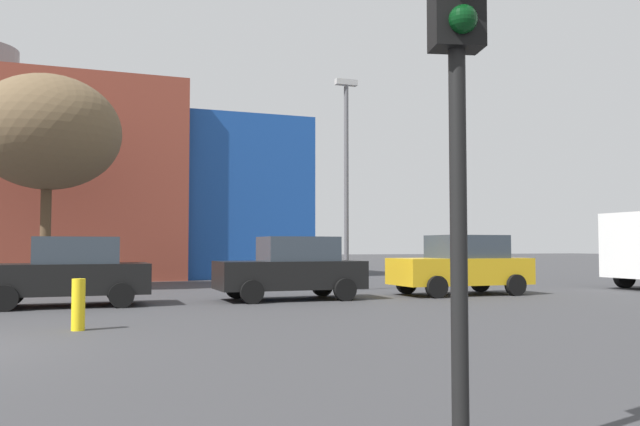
{
  "coord_description": "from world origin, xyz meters",
  "views": [
    {
      "loc": [
        2.48,
        -10.89,
        1.54
      ],
      "look_at": [
        9.39,
        7.88,
        2.56
      ],
      "focal_mm": 36.65,
      "sensor_mm": 36.0,
      "label": 1
    }
  ],
  "objects_px": {
    "traffic_light_near_right": "(458,64)",
    "parked_car_3": "(292,268)",
    "bollard_yellow_0": "(78,305)",
    "street_lamp": "(346,169)",
    "parked_car_2": "(69,272)",
    "bare_tree_0": "(48,133)",
    "parked_car_4": "(462,265)"
  },
  "relations": [
    {
      "from": "parked_car_2",
      "to": "bare_tree_0",
      "type": "relative_size",
      "value": 0.54
    },
    {
      "from": "street_lamp",
      "to": "bare_tree_0",
      "type": "bearing_deg",
      "value": 158.97
    },
    {
      "from": "traffic_light_near_right",
      "to": "bollard_yellow_0",
      "type": "distance_m",
      "value": 9.52
    },
    {
      "from": "parked_car_3",
      "to": "parked_car_4",
      "type": "bearing_deg",
      "value": -180.0
    },
    {
      "from": "parked_car_4",
      "to": "street_lamp",
      "type": "bearing_deg",
      "value": -49.57
    },
    {
      "from": "parked_car_3",
      "to": "bare_tree_0",
      "type": "relative_size",
      "value": 0.55
    },
    {
      "from": "parked_car_2",
      "to": "bollard_yellow_0",
      "type": "bearing_deg",
      "value": 92.79
    },
    {
      "from": "parked_car_3",
      "to": "street_lamp",
      "type": "distance_m",
      "value": 5.47
    },
    {
      "from": "parked_car_2",
      "to": "bollard_yellow_0",
      "type": "height_order",
      "value": "parked_car_2"
    },
    {
      "from": "street_lamp",
      "to": "traffic_light_near_right",
      "type": "bearing_deg",
      "value": -110.07
    },
    {
      "from": "parked_car_2",
      "to": "bare_tree_0",
      "type": "bearing_deg",
      "value": -82.69
    },
    {
      "from": "parked_car_2",
      "to": "traffic_light_near_right",
      "type": "distance_m",
      "value": 14.45
    },
    {
      "from": "bollard_yellow_0",
      "to": "parked_car_3",
      "type": "bearing_deg",
      "value": 41.93
    },
    {
      "from": "parked_car_2",
      "to": "parked_car_4",
      "type": "relative_size",
      "value": 0.94
    },
    {
      "from": "parked_car_2",
      "to": "street_lamp",
      "type": "xyz_separation_m",
      "value": [
        9.01,
        3.13,
        3.35
      ]
    },
    {
      "from": "parked_car_4",
      "to": "traffic_light_near_right",
      "type": "bearing_deg",
      "value": 57.53
    },
    {
      "from": "traffic_light_near_right",
      "to": "parked_car_2",
      "type": "bearing_deg",
      "value": -155.53
    },
    {
      "from": "parked_car_4",
      "to": "bollard_yellow_0",
      "type": "relative_size",
      "value": 4.61
    },
    {
      "from": "parked_car_2",
      "to": "parked_car_3",
      "type": "relative_size",
      "value": 0.98
    },
    {
      "from": "traffic_light_near_right",
      "to": "bollard_yellow_0",
      "type": "bearing_deg",
      "value": -150.94
    },
    {
      "from": "parked_car_2",
      "to": "traffic_light_near_right",
      "type": "bearing_deg",
      "value": 100.99
    },
    {
      "from": "bare_tree_0",
      "to": "traffic_light_near_right",
      "type": "bearing_deg",
      "value": -80.22
    },
    {
      "from": "bollard_yellow_0",
      "to": "street_lamp",
      "type": "bearing_deg",
      "value": 43.46
    },
    {
      "from": "bare_tree_0",
      "to": "street_lamp",
      "type": "xyz_separation_m",
      "value": [
        9.9,
        -3.81,
        -1.32
      ]
    },
    {
      "from": "bare_tree_0",
      "to": "parked_car_3",
      "type": "bearing_deg",
      "value": -45.17
    },
    {
      "from": "parked_car_2",
      "to": "parked_car_4",
      "type": "distance_m",
      "value": 11.67
    },
    {
      "from": "traffic_light_near_right",
      "to": "bollard_yellow_0",
      "type": "height_order",
      "value": "traffic_light_near_right"
    },
    {
      "from": "parked_car_3",
      "to": "traffic_light_near_right",
      "type": "bearing_deg",
      "value": 76.89
    },
    {
      "from": "traffic_light_near_right",
      "to": "parked_car_3",
      "type": "bearing_deg",
      "value": -179.64
    },
    {
      "from": "traffic_light_near_right",
      "to": "bare_tree_0",
      "type": "xyz_separation_m",
      "value": [
        -3.62,
        20.99,
        2.74
      ]
    },
    {
      "from": "parked_car_2",
      "to": "street_lamp",
      "type": "height_order",
      "value": "street_lamp"
    },
    {
      "from": "parked_car_3",
      "to": "parked_car_2",
      "type": "bearing_deg",
      "value": -0.0
    }
  ]
}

